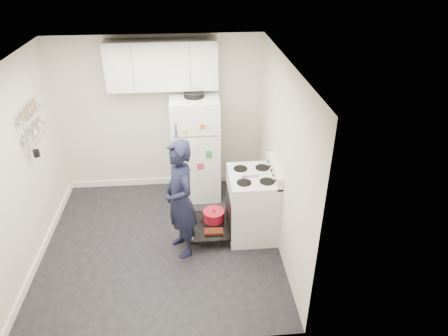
{
  "coord_description": "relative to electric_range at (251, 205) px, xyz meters",
  "views": [
    {
      "loc": [
        0.48,
        -4.34,
        3.68
      ],
      "look_at": [
        0.89,
        0.2,
        1.05
      ],
      "focal_mm": 32.0,
      "sensor_mm": 36.0,
      "label": 1
    }
  ],
  "objects": [
    {
      "name": "electric_range",
      "position": [
        0.0,
        0.0,
        0.0
      ],
      "size": [
        0.66,
        0.76,
        1.1
      ],
      "color": "silver",
      "rests_on": "ground"
    },
    {
      "name": "person",
      "position": [
        -0.96,
        -0.29,
        0.35
      ],
      "size": [
        0.59,
        0.7,
        1.63
      ],
      "primitive_type": "imported",
      "rotation": [
        0.0,
        0.0,
        -1.18
      ],
      "color": "black",
      "rests_on": "ground"
    },
    {
      "name": "refrigerator",
      "position": [
        -0.72,
        1.1,
        0.37
      ],
      "size": [
        0.72,
        0.74,
        1.74
      ],
      "color": "white",
      "rests_on": "ground"
    },
    {
      "name": "open_oven_door",
      "position": [
        -0.55,
        0.05,
        -0.28
      ],
      "size": [
        0.55,
        0.7,
        0.23
      ],
      "color": "black",
      "rests_on": "ground"
    },
    {
      "name": "wall_shelf_rack",
      "position": [
        -2.78,
        0.34,
        1.21
      ],
      "size": [
        0.14,
        0.6,
        0.61
      ],
      "color": "#B2B2B7",
      "rests_on": "room"
    },
    {
      "name": "upper_cabinets",
      "position": [
        -1.16,
        1.28,
        1.63
      ],
      "size": [
        1.6,
        0.33,
        0.7
      ],
      "primitive_type": "cube",
      "color": "silver",
      "rests_on": "room"
    },
    {
      "name": "room",
      "position": [
        -1.29,
        -0.12,
        0.74
      ],
      "size": [
        3.21,
        3.21,
        2.51
      ],
      "color": "black",
      "rests_on": "ground"
    }
  ]
}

